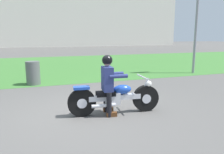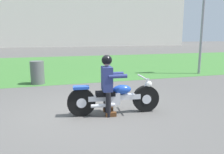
% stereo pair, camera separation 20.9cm
% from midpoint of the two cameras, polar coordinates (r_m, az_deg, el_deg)
% --- Properties ---
extents(ground, '(120.00, 120.00, 0.00)m').
position_cam_midpoint_polar(ground, '(5.38, -5.80, -9.22)').
color(ground, '#565451').
extents(grass_verge, '(60.00, 12.00, 0.01)m').
position_cam_midpoint_polar(grass_verge, '(14.42, -13.12, 3.07)').
color(grass_verge, '#3D7533').
rests_on(grass_verge, ground).
extents(stadium_facade, '(56.54, 8.00, 14.96)m').
position_cam_midpoint_polar(stadium_facade, '(42.65, -20.27, 17.58)').
color(stadium_facade, silver).
rests_on(stadium_facade, ground).
extents(motorcycle_lead, '(2.20, 0.66, 0.88)m').
position_cam_midpoint_polar(motorcycle_lead, '(5.19, 1.89, -5.37)').
color(motorcycle_lead, black).
rests_on(motorcycle_lead, ground).
extents(rider_lead, '(0.58, 0.50, 1.40)m').
position_cam_midpoint_polar(rider_lead, '(5.05, 0.05, -0.83)').
color(rider_lead, black).
rests_on(rider_lead, ground).
extents(streetlight_pole, '(0.96, 0.20, 5.09)m').
position_cam_midpoint_polar(streetlight_pole, '(11.71, 23.72, 16.66)').
color(streetlight_pole, gray).
rests_on(streetlight_pole, ground).
extents(trash_can, '(0.51, 0.51, 0.88)m').
position_cam_midpoint_polar(trash_can, '(8.85, -18.20, 1.10)').
color(trash_can, '#595E5B').
rests_on(trash_can, ground).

